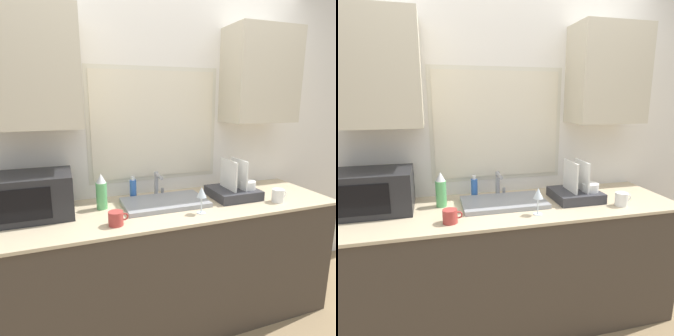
% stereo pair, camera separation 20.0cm
% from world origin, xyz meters
% --- Properties ---
extents(countertop, '(2.41, 0.71, 0.91)m').
position_xyz_m(countertop, '(0.00, 0.34, 0.45)').
color(countertop, '#42382D').
rests_on(countertop, ground_plane).
extents(wall_back, '(6.00, 0.38, 2.60)m').
position_xyz_m(wall_back, '(0.00, 0.67, 1.41)').
color(wall_back, silver).
rests_on(wall_back, ground_plane).
extents(sink_basin, '(0.59, 0.34, 0.03)m').
position_xyz_m(sink_basin, '(-0.03, 0.37, 0.92)').
color(sink_basin, gray).
rests_on(sink_basin, countertop).
extents(faucet, '(0.08, 0.14, 0.19)m').
position_xyz_m(faucet, '(-0.02, 0.55, 1.02)').
color(faucet, '#99999E').
rests_on(faucet, countertop).
extents(microwave, '(0.50, 0.36, 0.28)m').
position_xyz_m(microwave, '(-0.89, 0.45, 1.04)').
color(microwave, '#232326').
rests_on(microwave, countertop).
extents(dish_rack, '(0.34, 0.31, 0.29)m').
position_xyz_m(dish_rack, '(0.52, 0.34, 0.96)').
color(dish_rack, '#333338').
rests_on(dish_rack, countertop).
extents(spray_bottle, '(0.07, 0.07, 0.25)m').
position_xyz_m(spray_bottle, '(-0.46, 0.44, 1.02)').
color(spray_bottle, '#59B266').
rests_on(spray_bottle, countertop).
extents(soap_bottle, '(0.05, 0.05, 0.17)m').
position_xyz_m(soap_bottle, '(-0.21, 0.58, 0.98)').
color(soap_bottle, blue).
rests_on(soap_bottle, countertop).
extents(mug_near_sink, '(0.12, 0.09, 0.08)m').
position_xyz_m(mug_near_sink, '(-0.42, 0.13, 0.95)').
color(mug_near_sink, '#A53833').
rests_on(mug_near_sink, countertop).
extents(wine_glass, '(0.07, 0.07, 0.18)m').
position_xyz_m(wine_glass, '(0.14, 0.13, 1.04)').
color(wine_glass, silver).
rests_on(wine_glass, countertop).
extents(mug_by_rack, '(0.12, 0.09, 0.09)m').
position_xyz_m(mug_by_rack, '(0.77, 0.15, 0.95)').
color(mug_by_rack, white).
rests_on(mug_by_rack, countertop).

